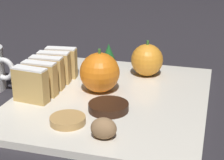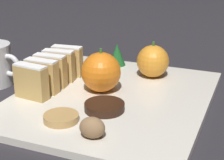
# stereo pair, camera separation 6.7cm
# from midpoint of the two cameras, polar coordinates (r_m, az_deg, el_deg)

# --- Properties ---
(ground_plane) EXTENTS (6.00, 6.00, 0.00)m
(ground_plane) POSITION_cam_midpoint_polar(r_m,az_deg,el_deg) (0.68, 2.80, -3.35)
(ground_plane) COLOR #28262B
(serving_platter) EXTENTS (0.34, 0.39, 0.01)m
(serving_platter) POSITION_cam_midpoint_polar(r_m,az_deg,el_deg) (0.68, 2.81, -2.89)
(serving_platter) COLOR silver
(serving_platter) RESTS_ON ground_plane
(stollen_slice_front) EXTENTS (0.06, 0.03, 0.06)m
(stollen_slice_front) POSITION_cam_midpoint_polar(r_m,az_deg,el_deg) (0.66, -9.45, -0.32)
(stollen_slice_front) COLOR tan
(stollen_slice_front) RESTS_ON serving_platter
(stollen_slice_second) EXTENTS (0.06, 0.02, 0.06)m
(stollen_slice_second) POSITION_cam_midpoint_polar(r_m,az_deg,el_deg) (0.69, -7.95, 0.56)
(stollen_slice_second) COLOR tan
(stollen_slice_second) RESTS_ON serving_platter
(stollen_slice_third) EXTENTS (0.06, 0.03, 0.06)m
(stollen_slice_third) POSITION_cam_midpoint_polar(r_m,az_deg,el_deg) (0.71, -6.76, 1.40)
(stollen_slice_third) COLOR tan
(stollen_slice_third) RESTS_ON serving_platter
(stollen_slice_fourth) EXTENTS (0.06, 0.03, 0.06)m
(stollen_slice_fourth) POSITION_cam_midpoint_polar(r_m,az_deg,el_deg) (0.74, -5.59, 2.17)
(stollen_slice_fourth) COLOR tan
(stollen_slice_fourth) RESTS_ON serving_platter
(stollen_slice_fifth) EXTENTS (0.06, 0.03, 0.06)m
(stollen_slice_fifth) POSITION_cam_midpoint_polar(r_m,az_deg,el_deg) (0.77, -4.38, 2.87)
(stollen_slice_fifth) COLOR tan
(stollen_slice_fifth) RESTS_ON serving_platter
(orange_near) EXTENTS (0.07, 0.07, 0.07)m
(orange_near) POSITION_cam_midpoint_polar(r_m,az_deg,el_deg) (0.77, 8.73, 2.80)
(orange_near) COLOR orange
(orange_near) RESTS_ON serving_platter
(orange_far) EXTENTS (0.07, 0.07, 0.08)m
(orange_far) POSITION_cam_midpoint_polar(r_m,az_deg,el_deg) (0.68, 1.09, 1.16)
(orange_far) COLOR orange
(orange_far) RESTS_ON serving_platter
(walnut) EXTENTS (0.04, 0.03, 0.03)m
(walnut) POSITION_cam_midpoint_polar(r_m,az_deg,el_deg) (0.53, 0.55, -7.36)
(walnut) COLOR #8E6B47
(walnut) RESTS_ON serving_platter
(chocolate_cookie) EXTENTS (0.07, 0.07, 0.01)m
(chocolate_cookie) POSITION_cam_midpoint_polar(r_m,az_deg,el_deg) (0.62, 1.93, -4.15)
(chocolate_cookie) COLOR black
(chocolate_cookie) RESTS_ON serving_platter
(gingerbread_cookie) EXTENTS (0.06, 0.06, 0.01)m
(gingerbread_cookie) POSITION_cam_midpoint_polar(r_m,az_deg,el_deg) (0.58, -4.54, -5.83)
(gingerbread_cookie) COLOR tan
(gingerbread_cookie) RESTS_ON serving_platter
(evergreen_sprig) EXTENTS (0.04, 0.04, 0.05)m
(evergreen_sprig) POSITION_cam_midpoint_polar(r_m,az_deg,el_deg) (0.83, 3.08, 3.89)
(evergreen_sprig) COLOR #195623
(evergreen_sprig) RESTS_ON serving_platter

